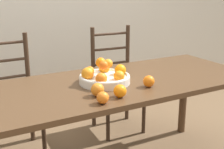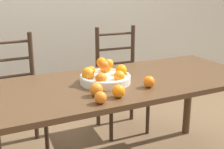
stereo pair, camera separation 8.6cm
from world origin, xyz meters
name	(u,v)px [view 1 (the left image)]	position (x,y,z in m)	size (l,w,h in m)	color
dining_table	(119,93)	(0.00, 0.00, 0.66)	(1.98, 0.82, 0.76)	#4C331E
fruit_bowl	(104,76)	(-0.11, 0.01, 0.81)	(0.35, 0.35, 0.17)	silver
orange_loose_0	(120,91)	(-0.16, -0.28, 0.80)	(0.08, 0.08, 0.08)	orange
orange_loose_1	(103,98)	(-0.30, -0.33, 0.79)	(0.07, 0.07, 0.07)	orange
orange_loose_2	(97,90)	(-0.27, -0.20, 0.80)	(0.08, 0.08, 0.08)	orange
orange_loose_3	(149,81)	(0.10, -0.21, 0.80)	(0.08, 0.08, 0.08)	orange
chair_left	(11,99)	(-0.61, 0.72, 0.49)	(0.43, 0.41, 1.01)	#382619
chair_right	(116,81)	(0.39, 0.72, 0.49)	(0.45, 0.43, 1.01)	#382619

